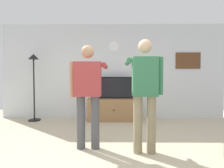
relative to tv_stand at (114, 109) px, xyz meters
The scene contains 9 objects.
ground_plane 2.62m from the tv_stand, 91.04° to the right, with size 8.40×8.40×0.00m, color beige.
back_wall 1.11m from the tv_stand, 97.68° to the left, with size 6.40×0.10×2.70m, color silver.
tv_stand is the anchor object (origin of this frame).
television 0.60m from the tv_stand, 90.00° to the left, with size 1.04×0.07×0.59m.
wall_clock 1.79m from the tv_stand, 90.00° to the left, with size 0.28×0.28×0.03m, color white.
framed_picture 2.53m from the tv_stand, ahead, with size 0.70×0.04×0.46m, color brown.
floor_lamp 2.39m from the tv_stand, behind, with size 0.32×0.32×1.81m.
person_standing_nearer_lamp 2.16m from the tv_stand, 101.90° to the right, with size 0.61×0.78×1.71m.
person_standing_nearer_couch 2.33m from the tv_stand, 77.47° to the right, with size 0.56×0.78×1.76m.
Camera 1 is at (0.06, -2.47, 1.19)m, focal length 29.87 mm.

